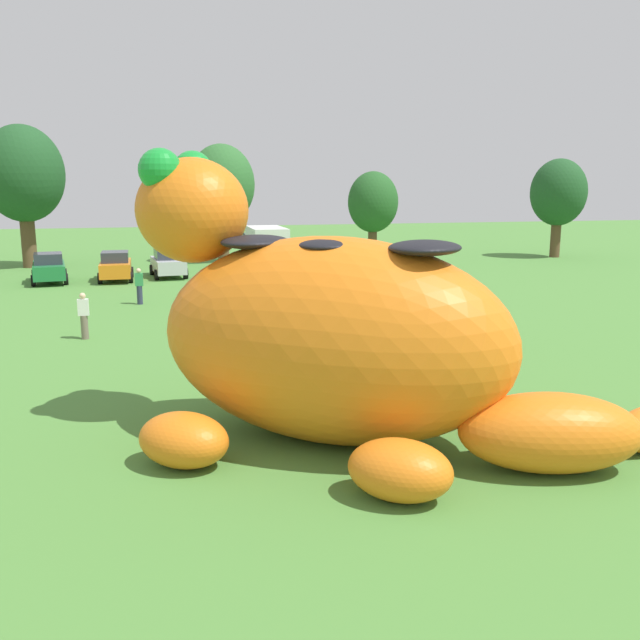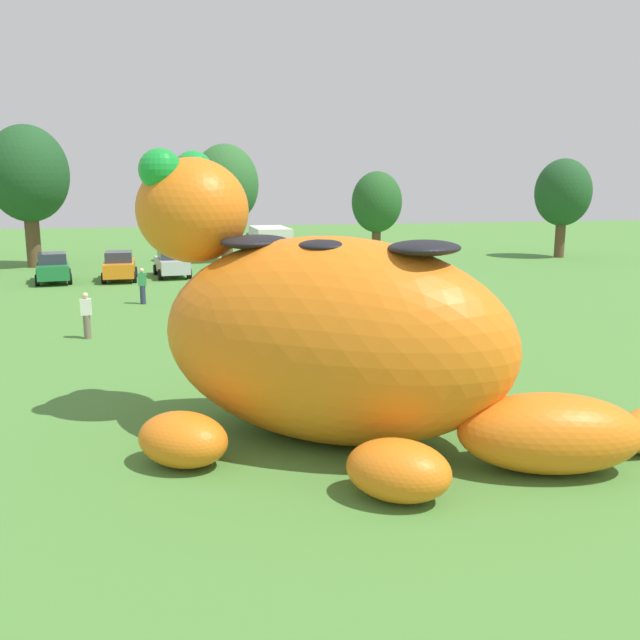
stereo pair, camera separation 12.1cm
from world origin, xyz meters
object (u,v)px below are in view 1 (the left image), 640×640
object	(u,v)px
car_silver	(168,263)
box_truck	(265,248)
car_green	(49,268)
car_orange	(116,266)
spectator_wandering	(84,316)
spectator_far_side	(263,278)
spectator_mid_field	(477,316)
spectator_by_cars	(139,286)
spectator_near_inflatable	(270,281)
giant_inflatable_creature	(332,337)

from	to	relation	value
car_silver	box_truck	size ratio (longest dim) A/B	0.66
car_green	car_orange	world-z (taller)	same
car_green	spectator_wandering	world-z (taller)	car_green
car_silver	spectator_far_side	world-z (taller)	car_silver
spectator_mid_field	spectator_far_side	distance (m)	13.58
car_green	car_orange	size ratio (longest dim) A/B	1.04
car_orange	car_silver	size ratio (longest dim) A/B	0.97
car_silver	spectator_by_cars	xyz separation A→B (m)	(-1.61, -9.60, -0.01)
spectator_wandering	spectator_by_cars	bearing A→B (deg)	75.13
car_orange	spectator_by_cars	bearing A→B (deg)	-80.66
spectator_near_inflatable	car_orange	bearing A→B (deg)	131.88
giant_inflatable_creature	box_truck	world-z (taller)	giant_inflatable_creature
spectator_near_inflatable	car_silver	bearing A→B (deg)	116.13
spectator_by_cars	spectator_wandering	world-z (taller)	same
spectator_mid_field	spectator_near_inflatable	bearing A→B (deg)	118.05
box_truck	spectator_mid_field	world-z (taller)	box_truck
box_truck	spectator_near_inflatable	world-z (taller)	box_truck
spectator_mid_field	box_truck	bearing A→B (deg)	101.70
spectator_by_cars	spectator_near_inflatable	bearing A→B (deg)	1.22
car_orange	box_truck	size ratio (longest dim) A/B	0.64
box_truck	spectator_far_side	bearing A→B (deg)	-100.39
car_green	spectator_far_side	world-z (taller)	car_green
car_silver	spectator_far_side	bearing A→B (deg)	-60.25
car_orange	spectator_far_side	world-z (taller)	car_orange
car_silver	spectator_near_inflatable	bearing A→B (deg)	-63.87
box_truck	spectator_far_side	size ratio (longest dim) A/B	3.76
car_green	spectator_wandering	distance (m)	16.13
spectator_mid_field	spectator_wandering	bearing A→B (deg)	165.73
giant_inflatable_creature	car_green	bearing A→B (deg)	108.87
car_orange	box_truck	xyz separation A→B (m)	(9.14, 1.36, 0.74)
spectator_by_cars	giant_inflatable_creature	bearing A→B (deg)	-77.14
car_silver	spectator_mid_field	size ratio (longest dim) A/B	2.49
car_silver	spectator_far_side	size ratio (longest dim) A/B	2.49
giant_inflatable_creature	car_green	distance (m)	29.16
spectator_mid_field	spectator_wandering	world-z (taller)	same
giant_inflatable_creature	spectator_by_cars	xyz separation A→B (m)	(-4.30, 18.85, -1.46)
spectator_wandering	spectator_far_side	xyz separation A→B (m)	(8.04, 8.74, 0.00)
car_green	spectator_wandering	bearing A→B (deg)	-78.43
spectator_near_inflatable	spectator_far_side	world-z (taller)	same
spectator_near_inflatable	spectator_by_cars	xyz separation A→B (m)	(-6.26, -0.13, 0.00)
spectator_by_cars	spectator_wandering	xyz separation A→B (m)	(-1.88, -7.10, 0.00)
spectator_by_cars	spectator_wandering	distance (m)	7.34
car_orange	spectator_wandering	world-z (taller)	car_orange
car_silver	spectator_far_side	distance (m)	9.17
box_truck	spectator_far_side	xyz separation A→B (m)	(-1.54, -8.42, -0.75)
giant_inflatable_creature	spectator_near_inflatable	world-z (taller)	giant_inflatable_creature
spectator_far_side	car_silver	bearing A→B (deg)	119.75
giant_inflatable_creature	car_orange	bearing A→B (deg)	101.75
car_green	car_silver	distance (m)	6.79
car_green	car_silver	size ratio (longest dim) A/B	1.01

